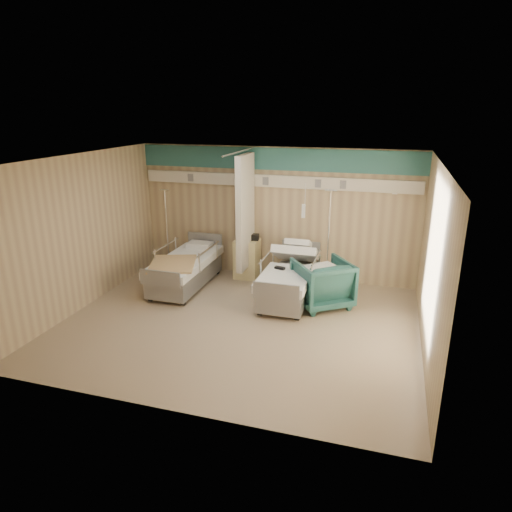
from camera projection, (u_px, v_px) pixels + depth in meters
The scene contains 13 objects.
ground at pixel (239, 323), 7.90m from camera, with size 6.00×5.00×0.00m, color gray.
room_walls at pixel (241, 215), 7.56m from camera, with size 6.04×5.04×2.82m.
bed_right at pixel (289, 284), 8.83m from camera, with size 1.00×2.16×0.63m, color white, non-canonical shape.
bed_left at pixel (186, 272), 9.42m from camera, with size 1.00×2.16×0.63m, color white, non-canonical shape.
bedside_cabinet at pixel (247, 259), 9.92m from camera, with size 0.50×0.48×0.85m, color #D7C686.
visitor_armchair at pixel (322, 283), 8.50m from camera, with size 0.95×0.97×0.89m, color #20514E.
waffle_blanket at pixel (323, 260), 8.31m from camera, with size 0.59×0.52×0.07m, color white.
iv_stand_right at pixel (327, 266), 9.50m from camera, with size 0.36×0.36×2.02m.
iv_stand_left at pixel (169, 255), 10.26m from camera, with size 0.34×0.34×1.88m.
call_remote at pixel (280, 268), 8.68m from camera, with size 0.20×0.09×0.04m, color black.
tan_blanket at pixel (173, 264), 8.91m from camera, with size 0.84×1.06×0.04m, color tan.
toiletry_bag at pixel (253, 237), 9.77m from camera, with size 0.24×0.15×0.13m, color black.
white_cup at pixel (240, 235), 9.92m from camera, with size 0.10×0.10×0.14m, color white.
Camera 1 is at (2.33, -6.76, 3.58)m, focal length 32.00 mm.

